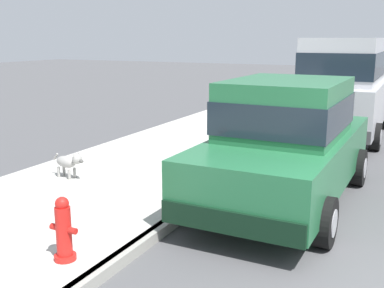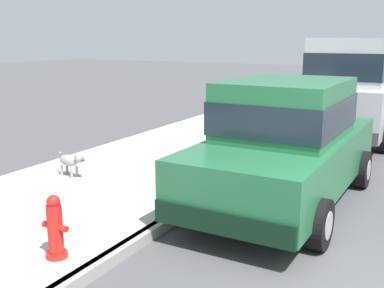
{
  "view_description": "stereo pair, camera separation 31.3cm",
  "coord_description": "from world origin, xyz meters",
  "views": [
    {
      "loc": [
        -0.3,
        -4.44,
        2.52
      ],
      "look_at": [
        -3.56,
        2.2,
        0.85
      ],
      "focal_mm": 44.09,
      "sensor_mm": 36.0,
      "label": 1
    },
    {
      "loc": [
        -0.03,
        -4.3,
        2.52
      ],
      "look_at": [
        -3.56,
        2.2,
        0.85
      ],
      "focal_mm": 44.09,
      "sensor_mm": 36.0,
      "label": 2
    }
  ],
  "objects": [
    {
      "name": "car_green_sedan",
      "position": [
        -2.1,
        2.5,
        0.98
      ],
      "size": [
        2.09,
        4.63,
        1.92
      ],
      "color": "#23663D",
      "rests_on": "ground"
    },
    {
      "name": "curb",
      "position": [
        -3.2,
        0.0,
        0.07
      ],
      "size": [
        0.16,
        64.0,
        0.14
      ],
      "primitive_type": "cube",
      "color": "gray",
      "rests_on": "ground"
    },
    {
      "name": "car_white_hatchback",
      "position": [
        -2.15,
        13.56,
        0.98
      ],
      "size": [
        1.97,
        3.81,
        1.88
      ],
      "color": "white",
      "rests_on": "ground"
    },
    {
      "name": "sidewalk",
      "position": [
        -5.0,
        0.0,
        0.07
      ],
      "size": [
        3.6,
        64.0,
        0.14
      ],
      "primitive_type": "cube",
      "color": "#B7B5AD",
      "rests_on": "ground"
    },
    {
      "name": "dog_grey",
      "position": [
        -5.68,
        1.68,
        0.43
      ],
      "size": [
        0.75,
        0.26,
        0.49
      ],
      "color": "#999691",
      "rests_on": "sidewalk"
    },
    {
      "name": "car_silver_van",
      "position": [
        -2.11,
        8.3,
        1.39
      ],
      "size": [
        2.15,
        4.91,
        2.52
      ],
      "color": "#BCBCC1",
      "rests_on": "ground"
    },
    {
      "name": "fire_hydrant",
      "position": [
        -3.65,
        -0.77,
        0.48
      ],
      "size": [
        0.34,
        0.24,
        0.72
      ],
      "color": "red",
      "rests_on": "sidewalk"
    }
  ]
}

